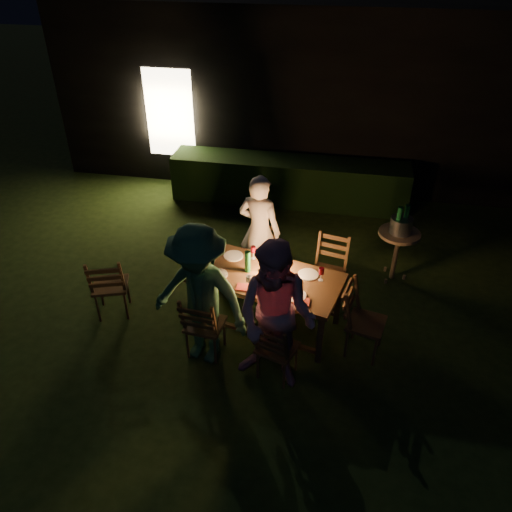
% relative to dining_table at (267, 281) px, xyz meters
% --- Properties ---
extents(garden_envelope, '(40.00, 40.00, 3.20)m').
position_rel_dining_table_xyz_m(garden_envelope, '(0.31, 5.80, 0.91)').
color(garden_envelope, black).
rests_on(garden_envelope, ground).
extents(dining_table, '(1.94, 1.27, 0.74)m').
position_rel_dining_table_xyz_m(dining_table, '(0.00, 0.00, 0.00)').
color(dining_table, '#4F331A').
rests_on(dining_table, ground).
extents(chair_near_left, '(0.45, 0.48, 0.93)m').
position_rel_dining_table_xyz_m(chair_near_left, '(-0.61, -0.65, -0.39)').
color(chair_near_left, '#4F331A').
rests_on(chair_near_left, ground).
extents(chair_near_right, '(0.51, 0.53, 0.89)m').
position_rel_dining_table_xyz_m(chair_near_right, '(0.26, -0.85, -0.40)').
color(chair_near_right, '#4F331A').
rests_on(chair_near_right, ground).
extents(chair_far_left, '(0.50, 0.52, 0.90)m').
position_rel_dining_table_xyz_m(chair_far_left, '(-0.26, 0.85, -0.40)').
color(chair_far_left, '#4F331A').
rests_on(chair_far_left, ground).
extents(chair_far_right, '(0.51, 0.54, 0.96)m').
position_rel_dining_table_xyz_m(chair_far_right, '(0.71, 0.63, -0.38)').
color(chair_far_right, '#4F331A').
rests_on(chair_far_right, ground).
extents(chair_end, '(0.54, 0.52, 0.96)m').
position_rel_dining_table_xyz_m(chair_end, '(1.20, -0.28, -0.38)').
color(chair_end, '#4F331A').
rests_on(chair_end, ground).
extents(chair_spare, '(0.55, 0.57, 0.96)m').
position_rel_dining_table_xyz_m(chair_spare, '(-1.98, -0.17, -0.38)').
color(chair_spare, '#4F331A').
rests_on(chair_spare, ground).
extents(person_house_side, '(0.67, 0.51, 1.63)m').
position_rel_dining_table_xyz_m(person_house_side, '(-0.25, 0.90, 0.14)').
color(person_house_side, beige).
rests_on(person_house_side, ground).
extents(person_opp_right, '(1.00, 0.85, 1.78)m').
position_rel_dining_table_xyz_m(person_opp_right, '(0.25, -0.90, 0.22)').
color(person_opp_right, '#C2859B').
rests_on(person_opp_right, ground).
extents(person_opp_left, '(1.26, 0.89, 1.76)m').
position_rel_dining_table_xyz_m(person_opp_left, '(-0.62, -0.70, 0.21)').
color(person_opp_left, '#326442').
rests_on(person_opp_left, ground).
extents(lantern, '(0.16, 0.16, 0.35)m').
position_rel_dining_table_xyz_m(lantern, '(0.06, 0.04, 0.23)').
color(lantern, white).
rests_on(lantern, dining_table).
extents(plate_far_left, '(0.25, 0.25, 0.01)m').
position_rel_dining_table_xyz_m(plate_far_left, '(-0.49, 0.34, 0.08)').
color(plate_far_left, white).
rests_on(plate_far_left, dining_table).
extents(plate_near_left, '(0.25, 0.25, 0.01)m').
position_rel_dining_table_xyz_m(plate_near_left, '(-0.59, -0.09, 0.08)').
color(plate_near_left, white).
rests_on(plate_near_left, dining_table).
extents(plate_far_right, '(0.25, 0.25, 0.01)m').
position_rel_dining_table_xyz_m(plate_far_right, '(0.49, 0.11, 0.08)').
color(plate_far_right, white).
rests_on(plate_far_right, dining_table).
extents(plate_near_right, '(0.25, 0.25, 0.01)m').
position_rel_dining_table_xyz_m(plate_near_right, '(0.39, -0.32, 0.08)').
color(plate_near_right, white).
rests_on(plate_near_right, dining_table).
extents(wineglass_a, '(0.06, 0.06, 0.18)m').
position_rel_dining_table_xyz_m(wineglass_a, '(-0.23, 0.34, 0.16)').
color(wineglass_a, '#59070F').
rests_on(wineglass_a, dining_table).
extents(wineglass_b, '(0.06, 0.06, 0.18)m').
position_rel_dining_table_xyz_m(wineglass_b, '(-0.73, 0.05, 0.16)').
color(wineglass_b, '#59070F').
rests_on(wineglass_b, dining_table).
extents(wineglass_c, '(0.06, 0.06, 0.18)m').
position_rel_dining_table_xyz_m(wineglass_c, '(0.23, -0.34, 0.16)').
color(wineglass_c, '#59070F').
rests_on(wineglass_c, dining_table).
extents(wineglass_d, '(0.06, 0.06, 0.18)m').
position_rel_dining_table_xyz_m(wineglass_d, '(0.64, 0.03, 0.16)').
color(wineglass_d, '#59070F').
rests_on(wineglass_d, dining_table).
extents(wineglass_e, '(0.06, 0.06, 0.18)m').
position_rel_dining_table_xyz_m(wineglass_e, '(-0.17, -0.27, 0.16)').
color(wineglass_e, silver).
rests_on(wineglass_e, dining_table).
extents(bottle_table, '(0.07, 0.07, 0.28)m').
position_rel_dining_table_xyz_m(bottle_table, '(-0.24, 0.06, 0.21)').
color(bottle_table, '#0F471E').
rests_on(bottle_table, dining_table).
extents(napkin_left, '(0.18, 0.14, 0.01)m').
position_rel_dining_table_xyz_m(napkin_left, '(-0.22, -0.28, 0.08)').
color(napkin_left, red).
rests_on(napkin_left, dining_table).
extents(napkin_right, '(0.18, 0.14, 0.01)m').
position_rel_dining_table_xyz_m(napkin_right, '(0.47, -0.42, 0.08)').
color(napkin_right, red).
rests_on(napkin_right, dining_table).
extents(phone, '(0.14, 0.07, 0.01)m').
position_rel_dining_table_xyz_m(phone, '(-0.67, -0.15, 0.08)').
color(phone, black).
rests_on(phone, dining_table).
extents(side_table, '(0.57, 0.57, 0.77)m').
position_rel_dining_table_xyz_m(side_table, '(1.62, 1.30, 0.00)').
color(side_table, brown).
rests_on(side_table, ground).
extents(ice_bucket, '(0.30, 0.30, 0.22)m').
position_rel_dining_table_xyz_m(ice_bucket, '(1.62, 1.30, 0.21)').
color(ice_bucket, '#A5A8AD').
rests_on(ice_bucket, side_table).
extents(bottle_bucket_a, '(0.07, 0.07, 0.32)m').
position_rel_dining_table_xyz_m(bottle_bucket_a, '(1.57, 1.26, 0.26)').
color(bottle_bucket_a, '#0F471E').
rests_on(bottle_bucket_a, side_table).
extents(bottle_bucket_b, '(0.07, 0.07, 0.32)m').
position_rel_dining_table_xyz_m(bottle_bucket_b, '(1.67, 1.34, 0.26)').
color(bottle_bucket_b, '#0F471E').
rests_on(bottle_bucket_b, side_table).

